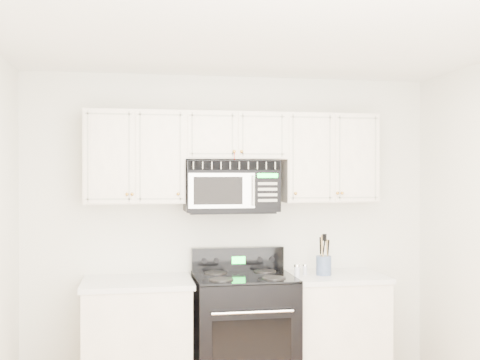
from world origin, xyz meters
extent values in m
cube|color=white|center=(0.00, 0.00, 2.60)|extent=(3.50, 3.50, 0.01)
cube|color=silver|center=(0.00, 1.75, 1.30)|extent=(3.50, 0.01, 2.60)
cube|color=silver|center=(0.00, -1.75, 1.30)|extent=(3.50, 0.01, 2.60)
cube|color=white|center=(-0.80, 1.44, 0.44)|extent=(0.82, 0.63, 0.88)
cube|color=silver|center=(-0.80, 1.44, 0.90)|extent=(0.86, 0.65, 0.04)
cube|color=white|center=(0.80, 1.44, 0.44)|extent=(0.82, 0.63, 0.88)
cube|color=silver|center=(0.80, 1.44, 0.90)|extent=(0.86, 0.65, 0.04)
cube|color=black|center=(0.05, 1.41, 0.46)|extent=(0.79, 0.68, 0.92)
cube|color=black|center=(0.05, 1.07, 0.45)|extent=(0.61, 0.01, 0.42)
cylinder|color=silver|center=(0.05, 1.04, 0.72)|extent=(0.63, 0.02, 0.02)
cube|color=black|center=(0.05, 1.41, 0.93)|extent=(0.79, 0.68, 0.02)
cube|color=black|center=(0.05, 1.71, 1.02)|extent=(0.79, 0.08, 0.21)
cube|color=#11FF38|center=(0.05, 1.67, 1.02)|extent=(0.12, 0.00, 0.06)
cube|color=white|center=(-0.82, 1.58, 1.90)|extent=(0.80, 0.33, 0.75)
cube|color=white|center=(0.82, 1.58, 1.90)|extent=(0.80, 0.33, 0.75)
cube|color=white|center=(0.00, 1.58, 2.08)|extent=(0.84, 0.33, 0.39)
sphere|color=#C38B30|center=(-0.84, 1.40, 1.60)|extent=(0.03, 0.03, 0.03)
sphere|color=#C38B30|center=(-0.48, 1.40, 1.60)|extent=(0.03, 0.03, 0.03)
sphere|color=#C38B30|center=(0.48, 1.40, 1.60)|extent=(0.03, 0.03, 0.03)
sphere|color=#C38B30|center=(0.84, 1.40, 1.60)|extent=(0.03, 0.03, 0.03)
sphere|color=#C38B30|center=(-0.03, 1.40, 1.94)|extent=(0.03, 0.03, 0.03)
sphere|color=#C38B30|center=(0.03, 1.40, 1.94)|extent=(0.03, 0.03, 0.03)
cylinder|color=#C20800|center=(-0.03, 1.40, 1.88)|extent=(0.00, 0.00, 0.12)
sphere|color=#C38B30|center=(-0.03, 1.40, 1.82)|extent=(0.04, 0.04, 0.04)
cube|color=black|center=(-0.03, 1.56, 1.66)|extent=(0.76, 0.38, 0.42)
cube|color=#ABA99B|center=(-0.03, 1.37, 1.83)|extent=(0.74, 0.01, 0.08)
cube|color=#AFAFAF|center=(-0.14, 1.36, 1.63)|extent=(0.53, 0.01, 0.28)
cube|color=black|center=(-0.17, 1.36, 1.63)|extent=(0.39, 0.01, 0.22)
cube|color=black|center=(0.24, 1.36, 1.63)|extent=(0.21, 0.01, 0.28)
cube|color=#11FF38|center=(0.24, 1.36, 1.75)|extent=(0.17, 0.00, 0.04)
cylinder|color=silver|center=(0.12, 1.33, 1.63)|extent=(0.02, 0.02, 0.24)
cylinder|color=#4F6091|center=(0.73, 1.41, 1.00)|extent=(0.13, 0.13, 0.16)
cylinder|color=tan|center=(0.76, 1.41, 1.08)|extent=(0.01, 0.01, 0.27)
cylinder|color=black|center=(0.71, 1.44, 1.09)|extent=(0.01, 0.01, 0.29)
cylinder|color=tan|center=(0.71, 1.38, 1.10)|extent=(0.01, 0.01, 0.32)
cylinder|color=black|center=(0.76, 1.41, 1.08)|extent=(0.01, 0.01, 0.27)
cylinder|color=tan|center=(0.71, 1.44, 1.09)|extent=(0.01, 0.01, 0.29)
cylinder|color=black|center=(0.71, 1.38, 1.10)|extent=(0.01, 0.01, 0.32)
cylinder|color=tan|center=(0.76, 1.41, 1.08)|extent=(0.01, 0.01, 0.27)
cylinder|color=#B6B8CA|center=(0.57, 1.43, 0.96)|extent=(0.04, 0.04, 0.08)
cylinder|color=silver|center=(0.57, 1.43, 1.00)|extent=(0.04, 0.04, 0.01)
cylinder|color=#B6B8CA|center=(0.47, 1.30, 0.97)|extent=(0.04, 0.04, 0.09)
cylinder|color=silver|center=(0.47, 1.30, 1.02)|extent=(0.05, 0.05, 0.02)
camera|label=1|loc=(-0.82, -3.37, 1.75)|focal=45.00mm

